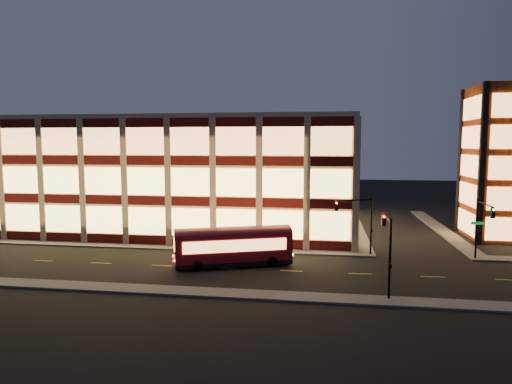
# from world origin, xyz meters

# --- Properties ---
(ground) EXTENTS (200.00, 200.00, 0.00)m
(ground) POSITION_xyz_m (0.00, 0.00, 0.00)
(ground) COLOR black
(ground) RESTS_ON ground
(sidewalk_office_south) EXTENTS (54.00, 2.00, 0.15)m
(sidewalk_office_south) POSITION_xyz_m (-3.00, 1.00, 0.07)
(sidewalk_office_south) COLOR #514F4C
(sidewalk_office_south) RESTS_ON ground
(sidewalk_office_east) EXTENTS (2.00, 30.00, 0.15)m
(sidewalk_office_east) POSITION_xyz_m (23.00, 17.00, 0.07)
(sidewalk_office_east) COLOR #514F4C
(sidewalk_office_east) RESTS_ON ground
(sidewalk_tower_west) EXTENTS (2.00, 30.00, 0.15)m
(sidewalk_tower_west) POSITION_xyz_m (34.00, 17.00, 0.07)
(sidewalk_tower_west) COLOR #514F4C
(sidewalk_tower_west) RESTS_ON ground
(sidewalk_near) EXTENTS (100.00, 2.00, 0.15)m
(sidewalk_near) POSITION_xyz_m (0.00, -13.00, 0.07)
(sidewalk_near) COLOR #514F4C
(sidewalk_near) RESTS_ON ground
(office_building) EXTENTS (50.45, 30.45, 14.50)m
(office_building) POSITION_xyz_m (-2.91, 16.91, 7.25)
(office_building) COLOR tan
(office_building) RESTS_ON ground
(stair_tower) EXTENTS (8.60, 8.60, 18.00)m
(stair_tower) POSITION_xyz_m (39.95, 11.95, 8.99)
(stair_tower) COLOR #8C3814
(stair_tower) RESTS_ON ground
(traffic_signal_far) EXTENTS (3.79, 1.87, 6.00)m
(traffic_signal_far) POSITION_xyz_m (22.21, 0.24, 4.11)
(traffic_signal_far) COLOR black
(traffic_signal_far) RESTS_ON ground
(traffic_signal_right) EXTENTS (1.20, 4.37, 6.00)m
(traffic_signal_right) POSITION_xyz_m (33.50, -0.62, 4.10)
(traffic_signal_right) COLOR black
(traffic_signal_right) RESTS_ON ground
(traffic_signal_near) EXTENTS (0.32, 4.45, 6.00)m
(traffic_signal_near) POSITION_xyz_m (23.50, -11.03, 4.13)
(traffic_signal_near) COLOR black
(traffic_signal_near) RESTS_ON ground
(trolley_bus) EXTENTS (10.96, 6.25, 3.63)m
(trolley_bus) POSITION_xyz_m (10.52, -4.90, 2.01)
(trolley_bus) COLOR maroon
(trolley_bus) RESTS_ON ground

